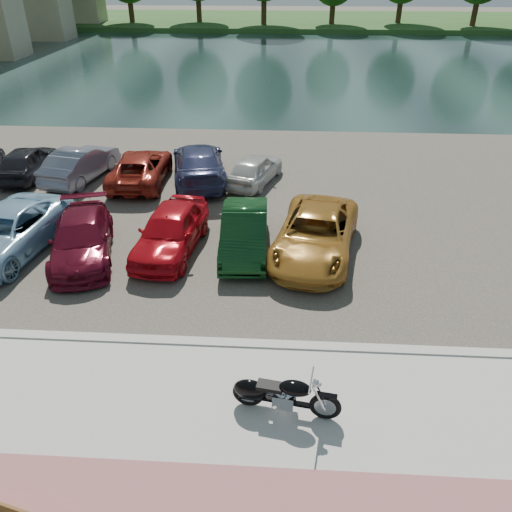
{
  "coord_description": "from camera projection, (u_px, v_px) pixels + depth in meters",
  "views": [
    {
      "loc": [
        0.28,
        -7.54,
        8.47
      ],
      "look_at": [
        -0.44,
        4.62,
        1.1
      ],
      "focal_mm": 35.0,
      "sensor_mm": 36.0,
      "label": 1
    }
  ],
  "objects": [
    {
      "name": "ground",
      "position": [
        264.0,
        409.0,
        10.84
      ],
      "size": [
        200.0,
        200.0,
        0.0
      ],
      "primitive_type": "plane",
      "color": "#595447",
      "rests_on": "ground"
    },
    {
      "name": "promenade",
      "position": [
        261.0,
        447.0,
        9.96
      ],
      "size": [
        60.0,
        6.0,
        0.1
      ],
      "primitive_type": "cube",
      "color": "beige",
      "rests_on": "ground"
    },
    {
      "name": "kerb",
      "position": [
        267.0,
        345.0,
        12.51
      ],
      "size": [
        60.0,
        0.3,
        0.14
      ],
      "primitive_type": "cube",
      "color": "beige",
      "rests_on": "ground"
    },
    {
      "name": "parking_lot",
      "position": [
        276.0,
        198.0,
        20.23
      ],
      "size": [
        60.0,
        18.0,
        0.04
      ],
      "primitive_type": "cube",
      "color": "#3D3831",
      "rests_on": "ground"
    },
    {
      "name": "river",
      "position": [
        284.0,
        64.0,
        45.0
      ],
      "size": [
        120.0,
        40.0,
        0.0
      ],
      "primitive_type": "cube",
      "color": "#182B2A",
      "rests_on": "ground"
    },
    {
      "name": "far_bank",
      "position": [
        287.0,
        21.0,
        72.18
      ],
      "size": [
        120.0,
        24.0,
        0.6
      ],
      "primitive_type": "cube",
      "color": "#214C1B",
      "rests_on": "ground"
    },
    {
      "name": "motorcycle",
      "position": [
        276.0,
        394.0,
        10.48
      ],
      "size": [
        2.32,
        0.8,
        1.05
      ],
      "rotation": [
        0.0,
        0.0,
        -0.16
      ],
      "color": "black",
      "rests_on": "promenade"
    },
    {
      "name": "car_2",
      "position": [
        5.0,
        233.0,
        16.12
      ],
      "size": [
        3.21,
        5.58,
        1.46
      ],
      "primitive_type": "imported",
      "rotation": [
        0.0,
        0.0,
        -0.15
      ],
      "color": "#9AC6E0",
      "rests_on": "parking_lot"
    },
    {
      "name": "car_3",
      "position": [
        82.0,
        238.0,
        15.95
      ],
      "size": [
        3.0,
        4.85,
        1.31
      ],
      "primitive_type": "imported",
      "rotation": [
        0.0,
        0.0,
        0.28
      ],
      "color": "#590C1D",
      "rests_on": "parking_lot"
    },
    {
      "name": "car_4",
      "position": [
        170.0,
        230.0,
        16.23
      ],
      "size": [
        2.21,
        4.51,
        1.48
      ],
      "primitive_type": "imported",
      "rotation": [
        0.0,
        0.0,
        -0.11
      ],
      "color": "#B70C16",
      "rests_on": "parking_lot"
    },
    {
      "name": "car_5",
      "position": [
        245.0,
        232.0,
        16.27
      ],
      "size": [
        1.62,
        4.25,
        1.38
      ],
      "primitive_type": "imported",
      "rotation": [
        0.0,
        0.0,
        0.04
      ],
      "color": "#0E3514",
      "rests_on": "parking_lot"
    },
    {
      "name": "car_6",
      "position": [
        315.0,
        234.0,
        16.05
      ],
      "size": [
        3.36,
        5.56,
        1.44
      ],
      "primitive_type": "imported",
      "rotation": [
        0.0,
        0.0,
        -0.19
      ],
      "color": "#B47A29",
      "rests_on": "parking_lot"
    },
    {
      "name": "car_8",
      "position": [
        27.0,
        162.0,
        21.8
      ],
      "size": [
        1.75,
        4.05,
        1.36
      ],
      "primitive_type": "imported",
      "rotation": [
        0.0,
        0.0,
        3.18
      ],
      "color": "black",
      "rests_on": "parking_lot"
    },
    {
      "name": "car_9",
      "position": [
        81.0,
        163.0,
        21.54
      ],
      "size": [
        2.34,
        4.53,
        1.42
      ],
      "primitive_type": "imported",
      "rotation": [
        0.0,
        0.0,
        2.94
      ],
      "color": "slate",
      "rests_on": "parking_lot"
    },
    {
      "name": "car_10",
      "position": [
        141.0,
        168.0,
        21.28
      ],
      "size": [
        2.34,
        4.76,
        1.3
      ],
      "primitive_type": "imported",
      "rotation": [
        0.0,
        0.0,
        3.18
      ],
      "color": "maroon",
      "rests_on": "parking_lot"
    },
    {
      "name": "car_11",
      "position": [
        199.0,
        163.0,
        21.43
      ],
      "size": [
        3.17,
        5.59,
        1.53
      ],
      "primitive_type": "imported",
      "rotation": [
        0.0,
        0.0,
        3.35
      ],
      "color": "navy",
      "rests_on": "parking_lot"
    },
    {
      "name": "car_12",
      "position": [
        255.0,
        169.0,
        21.21
      ],
      "size": [
        2.6,
        4.0,
        1.27
      ],
      "primitive_type": "imported",
      "rotation": [
        0.0,
        0.0,
        2.82
      ],
      "color": "silver",
      "rests_on": "parking_lot"
    }
  ]
}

